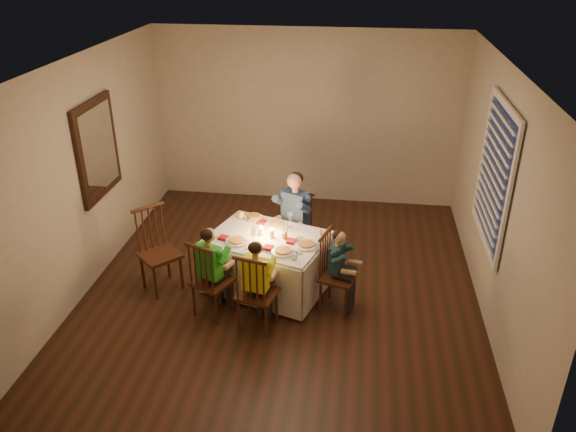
# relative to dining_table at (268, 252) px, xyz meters

# --- Properties ---
(ground) EXTENTS (5.00, 5.00, 0.00)m
(ground) POSITION_rel_dining_table_xyz_m (0.16, 0.05, -0.48)
(ground) COLOR black
(ground) RESTS_ON ground
(wall_left) EXTENTS (0.02, 5.00, 2.60)m
(wall_left) POSITION_rel_dining_table_xyz_m (-2.09, 0.05, 0.82)
(wall_left) COLOR beige
(wall_left) RESTS_ON ground
(wall_right) EXTENTS (0.02, 5.00, 2.60)m
(wall_right) POSITION_rel_dining_table_xyz_m (2.41, 0.05, 0.82)
(wall_right) COLOR beige
(wall_right) RESTS_ON ground
(wall_back) EXTENTS (4.50, 0.02, 2.60)m
(wall_back) POSITION_rel_dining_table_xyz_m (0.16, 2.55, 0.82)
(wall_back) COLOR beige
(wall_back) RESTS_ON ground
(ceiling) EXTENTS (5.00, 5.00, 0.00)m
(ceiling) POSITION_rel_dining_table_xyz_m (0.16, 0.05, 2.12)
(ceiling) COLOR white
(ceiling) RESTS_ON wall_back
(dining_table) EXTENTS (1.53, 1.30, 0.65)m
(dining_table) POSITION_rel_dining_table_xyz_m (0.00, 0.00, 0.00)
(dining_table) COLOR white
(dining_table) RESTS_ON ground
(chair_adult) EXTENTS (0.50, 0.49, 0.92)m
(chair_adult) POSITION_rel_dining_table_xyz_m (0.23, 0.64, -0.48)
(chair_adult) COLOR #34190E
(chair_adult) RESTS_ON ground
(chair_near_left) EXTENTS (0.49, 0.48, 0.92)m
(chair_near_left) POSITION_rel_dining_table_xyz_m (-0.51, -0.58, -0.48)
(chair_near_left) COLOR #34190E
(chair_near_left) RESTS_ON ground
(chair_near_right) EXTENTS (0.45, 0.44, 0.92)m
(chair_near_right) POSITION_rel_dining_table_xyz_m (0.02, -0.75, -0.48)
(chair_near_right) COLOR #34190E
(chair_near_right) RESTS_ON ground
(chair_end) EXTENTS (0.45, 0.46, 0.92)m
(chair_end) POSITION_rel_dining_table_xyz_m (0.83, -0.30, -0.48)
(chair_end) COLOR #34190E
(chair_end) RESTS_ON ground
(chair_extra) EXTENTS (0.57, 0.57, 1.01)m
(chair_extra) POSITION_rel_dining_table_xyz_m (-1.22, -0.18, -0.48)
(chair_extra) COLOR #34190E
(chair_extra) RESTS_ON ground
(adult) EXTENTS (0.56, 0.54, 1.20)m
(adult) POSITION_rel_dining_table_xyz_m (0.23, 0.64, -0.48)
(adult) COLOR navy
(adult) RESTS_ON ground
(child_green) EXTENTS (0.45, 0.43, 1.06)m
(child_green) POSITION_rel_dining_table_xyz_m (-0.51, -0.58, -0.48)
(child_green) COLOR green
(child_green) RESTS_ON ground
(child_yellow) EXTENTS (0.39, 0.37, 1.04)m
(child_yellow) POSITION_rel_dining_table_xyz_m (0.02, -0.75, -0.48)
(child_yellow) COLOR yellow
(child_yellow) RESTS_ON ground
(child_teal) EXTENTS (0.34, 0.35, 0.96)m
(child_teal) POSITION_rel_dining_table_xyz_m (0.83, -0.30, -0.48)
(child_teal) COLOR #19373F
(child_teal) RESTS_ON ground
(setting_adult) EXTENTS (0.33, 0.33, 0.02)m
(setting_adult) POSITION_rel_dining_table_xyz_m (0.05, 0.26, 0.20)
(setting_adult) COLOR silver
(setting_adult) RESTS_ON dining_table
(setting_green) EXTENTS (0.33, 0.33, 0.02)m
(setting_green) POSITION_rel_dining_table_xyz_m (-0.31, -0.17, 0.20)
(setting_green) COLOR silver
(setting_green) RESTS_ON dining_table
(setting_yellow) EXTENTS (0.33, 0.33, 0.02)m
(setting_yellow) POSITION_rel_dining_table_xyz_m (0.23, -0.32, 0.20)
(setting_yellow) COLOR silver
(setting_yellow) RESTS_ON dining_table
(setting_teal) EXTENTS (0.33, 0.33, 0.02)m
(setting_teal) POSITION_rel_dining_table_xyz_m (0.46, -0.15, 0.20)
(setting_teal) COLOR silver
(setting_teal) RESTS_ON dining_table
(candle_left) EXTENTS (0.06, 0.06, 0.10)m
(candle_left) POSITION_rel_dining_table_xyz_m (-0.07, 0.02, 0.24)
(candle_left) COLOR white
(candle_left) RESTS_ON dining_table
(candle_right) EXTENTS (0.06, 0.06, 0.10)m
(candle_right) POSITION_rel_dining_table_xyz_m (0.06, -0.02, 0.24)
(candle_right) COLOR white
(candle_right) RESTS_ON dining_table
(squash) EXTENTS (0.09, 0.09, 0.09)m
(squash) POSITION_rel_dining_table_xyz_m (-0.39, 0.41, 0.24)
(squash) COLOR yellow
(squash) RESTS_ON dining_table
(orange_fruit) EXTENTS (0.08, 0.08, 0.08)m
(orange_fruit) POSITION_rel_dining_table_xyz_m (0.19, -0.02, 0.23)
(orange_fruit) COLOR orange
(orange_fruit) RESTS_ON dining_table
(serving_bowl) EXTENTS (0.27, 0.27, 0.05)m
(serving_bowl) POSITION_rel_dining_table_xyz_m (-0.23, 0.38, 0.22)
(serving_bowl) COLOR silver
(serving_bowl) RESTS_ON dining_table
(wall_mirror) EXTENTS (0.06, 0.95, 1.15)m
(wall_mirror) POSITION_rel_dining_table_xyz_m (-2.05, 0.35, 1.02)
(wall_mirror) COLOR black
(wall_mirror) RESTS_ON wall_left
(window_blinds) EXTENTS (0.07, 1.34, 1.54)m
(window_blinds) POSITION_rel_dining_table_xyz_m (2.37, 0.15, 1.02)
(window_blinds) COLOR #0D1735
(window_blinds) RESTS_ON wall_right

